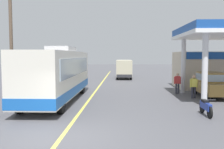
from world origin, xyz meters
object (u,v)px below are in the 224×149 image
coach_bus_main (58,75)px  pedestrian_near_pump (177,82)px  motorcycle_parked_forecourt (206,107)px  pedestrian_by_shop (194,85)px  minibus_opposing_lane (124,67)px  car_at_pump (211,83)px

coach_bus_main → pedestrian_near_pump: size_ratio=6.65×
coach_bus_main → motorcycle_parked_forecourt: size_ratio=6.13×
coach_bus_main → pedestrian_by_shop: (9.43, 1.28, -0.79)m
minibus_opposing_lane → pedestrian_near_pump: bearing=-73.3°
motorcycle_parked_forecourt → pedestrian_by_shop: bearing=80.8°
car_at_pump → motorcycle_parked_forecourt: 6.44m
minibus_opposing_lane → pedestrian_by_shop: minibus_opposing_lane is taller
coach_bus_main → car_at_pump: 11.09m
minibus_opposing_lane → pedestrian_near_pump: size_ratio=3.69×
coach_bus_main → pedestrian_by_shop: coach_bus_main is taller
motorcycle_parked_forecourt → pedestrian_by_shop: size_ratio=1.08×
coach_bus_main → pedestrian_near_pump: (8.76, 3.52, -0.79)m
minibus_opposing_lane → motorcycle_parked_forecourt: (3.98, -21.41, -1.03)m
pedestrian_near_pump → pedestrian_by_shop: 2.33m
motorcycle_parked_forecourt → pedestrian_near_pump: (0.18, 7.53, 0.49)m
car_at_pump → motorcycle_parked_forecourt: size_ratio=2.33×
coach_bus_main → motorcycle_parked_forecourt: bearing=-25.1°
car_at_pump → coach_bus_main: bearing=-169.8°
pedestrian_near_pump → pedestrian_by_shop: (0.67, -2.23, 0.00)m
car_at_pump → minibus_opposing_lane: (-6.29, 15.43, 0.46)m
minibus_opposing_lane → coach_bus_main: bearing=-104.8°
car_at_pump → pedestrian_near_pump: car_at_pump is taller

